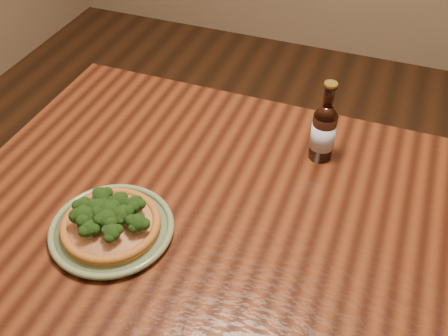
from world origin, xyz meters
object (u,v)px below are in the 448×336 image
(plate, at_px, (112,229))
(pizza, at_px, (110,221))
(table, at_px, (317,274))
(beer_bottle, at_px, (324,131))

(plate, xyz_separation_m, pizza, (-0.00, 0.00, 0.02))
(table, height_order, beer_bottle, beer_bottle)
(table, distance_m, plate, 0.44)
(pizza, bearing_deg, beer_bottle, 48.24)
(table, bearing_deg, beer_bottle, 103.97)
(pizza, xyz_separation_m, beer_bottle, (0.34, 0.38, 0.04))
(table, bearing_deg, plate, -164.05)
(plate, distance_m, beer_bottle, 0.52)
(table, xyz_separation_m, pizza, (-0.41, -0.12, 0.13))
(pizza, height_order, beer_bottle, beer_bottle)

